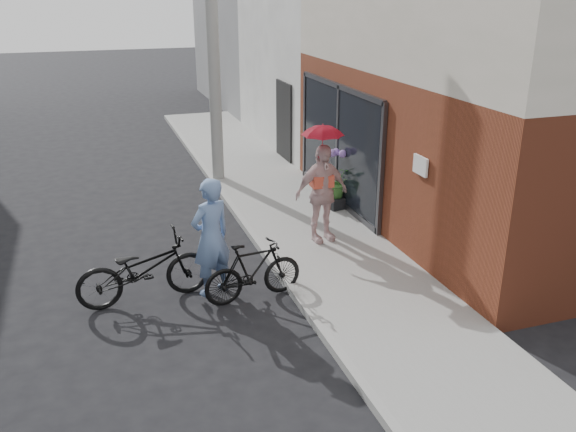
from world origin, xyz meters
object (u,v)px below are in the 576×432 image
bike_right (253,271)px  planter (336,202)px  utility_pole (212,33)px  bike_left (144,269)px  officer (211,237)px  kimono_woman (321,193)px

bike_right → planter: 4.10m
utility_pole → bike_left: bearing=-113.1°
officer → bike_right: bearing=118.8°
officer → bike_left: bearing=-28.4°
bike_left → bike_right: bearing=-112.1°
kimono_woman → planter: kimono_woman is taller
bike_left → kimono_woman: 3.50m
utility_pole → officer: bearing=-103.3°
planter → kimono_woman: bearing=-122.1°
bike_right → kimono_woman: 2.39m
bike_right → bike_left: bearing=66.0°
officer → bike_right: 0.82m
utility_pole → kimono_woman: bearing=-77.8°
utility_pole → officer: 6.26m
kimono_woman → officer: bearing=-162.2°
bike_left → planter: (4.24, 2.63, -0.29)m
officer → kimono_woman: kimono_woman is taller
bike_left → kimono_woman: (3.28, 1.10, 0.49)m
bike_left → planter: bearing=-63.6°
kimono_woman → planter: size_ratio=4.12×
planter → bike_left: bearing=-148.2°
kimono_woman → bike_left: bearing=-171.1°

